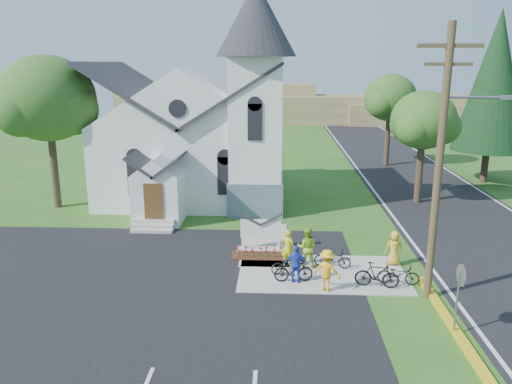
{
  "coord_description": "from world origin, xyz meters",
  "views": [
    {
      "loc": [
        -0.43,
        -19.14,
        8.63
      ],
      "look_at": [
        -1.5,
        5.0,
        2.38
      ],
      "focal_mm": 35.0,
      "sensor_mm": 36.0,
      "label": 1
    }
  ],
  "objects_px": {
    "cyclist_1": "(307,247)",
    "cyclist_3": "(327,270)",
    "bike_1": "(293,270)",
    "bike_2": "(332,258)",
    "cyclist_2": "(296,264)",
    "cyclist_4": "(394,248)",
    "church_sign": "(261,229)",
    "stop_sign": "(460,285)",
    "cyclist_0": "(288,248)",
    "bike_3": "(377,275)",
    "bike_4": "(398,274)",
    "bike_0": "(288,264)",
    "utility_pole": "(442,157)"
  },
  "relations": [
    {
      "from": "stop_sign",
      "to": "cyclist_3",
      "type": "bearing_deg",
      "value": 142.21
    },
    {
      "from": "utility_pole",
      "to": "bike_2",
      "type": "xyz_separation_m",
      "value": [
        -3.38,
        2.59,
        -4.94
      ]
    },
    {
      "from": "bike_1",
      "to": "bike_4",
      "type": "bearing_deg",
      "value": -98.13
    },
    {
      "from": "church_sign",
      "to": "utility_pole",
      "type": "relative_size",
      "value": 0.22
    },
    {
      "from": "cyclist_2",
      "to": "stop_sign",
      "type": "bearing_deg",
      "value": 149.39
    },
    {
      "from": "church_sign",
      "to": "cyclist_4",
      "type": "bearing_deg",
      "value": -15.61
    },
    {
      "from": "bike_1",
      "to": "cyclist_2",
      "type": "xyz_separation_m",
      "value": [
        0.1,
        -0.07,
        0.31
      ]
    },
    {
      "from": "cyclist_1",
      "to": "cyclist_3",
      "type": "bearing_deg",
      "value": 109.92
    },
    {
      "from": "church_sign",
      "to": "cyclist_1",
      "type": "relative_size",
      "value": 1.24
    },
    {
      "from": "cyclist_0",
      "to": "cyclist_2",
      "type": "distance_m",
      "value": 1.66
    },
    {
      "from": "cyclist_0",
      "to": "cyclist_3",
      "type": "xyz_separation_m",
      "value": [
        1.47,
        -2.31,
        -0.01
      ]
    },
    {
      "from": "cyclist_3",
      "to": "cyclist_2",
      "type": "bearing_deg",
      "value": -10.31
    },
    {
      "from": "church_sign",
      "to": "bike_2",
      "type": "relative_size",
      "value": 1.39
    },
    {
      "from": "bike_0",
      "to": "cyclist_3",
      "type": "xyz_separation_m",
      "value": [
        1.46,
        -1.6,
        0.43
      ]
    },
    {
      "from": "bike_0",
      "to": "cyclist_4",
      "type": "bearing_deg",
      "value": -100.14
    },
    {
      "from": "stop_sign",
      "to": "cyclist_3",
      "type": "xyz_separation_m",
      "value": [
        -3.92,
        3.04,
        -0.9
      ]
    },
    {
      "from": "stop_sign",
      "to": "cyclist_0",
      "type": "height_order",
      "value": "stop_sign"
    },
    {
      "from": "bike_0",
      "to": "cyclist_4",
      "type": "relative_size",
      "value": 1.01
    },
    {
      "from": "church_sign",
      "to": "bike_0",
      "type": "height_order",
      "value": "church_sign"
    },
    {
      "from": "utility_pole",
      "to": "bike_1",
      "type": "xyz_separation_m",
      "value": [
        -5.11,
        1.08,
        -4.88
      ]
    },
    {
      "from": "stop_sign",
      "to": "cyclist_1",
      "type": "xyz_separation_m",
      "value": [
        -4.57,
        5.36,
        -0.84
      ]
    },
    {
      "from": "church_sign",
      "to": "stop_sign",
      "type": "xyz_separation_m",
      "value": [
        6.63,
        -7.4,
        0.75
      ]
    },
    {
      "from": "bike_0",
      "to": "cyclist_1",
      "type": "xyz_separation_m",
      "value": [
        0.81,
        0.72,
        0.48
      ]
    },
    {
      "from": "utility_pole",
      "to": "cyclist_4",
      "type": "relative_size",
      "value": 6.52
    },
    {
      "from": "utility_pole",
      "to": "cyclist_2",
      "type": "height_order",
      "value": "utility_pole"
    },
    {
      "from": "cyclist_2",
      "to": "cyclist_4",
      "type": "xyz_separation_m",
      "value": [
        4.34,
        2.04,
        -0.02
      ]
    },
    {
      "from": "bike_0",
      "to": "cyclist_3",
      "type": "relative_size",
      "value": 0.93
    },
    {
      "from": "utility_pole",
      "to": "bike_2",
      "type": "height_order",
      "value": "utility_pole"
    },
    {
      "from": "cyclist_4",
      "to": "cyclist_0",
      "type": "bearing_deg",
      "value": 1.44
    },
    {
      "from": "cyclist_0",
      "to": "bike_3",
      "type": "xyz_separation_m",
      "value": [
        3.47,
        -1.95,
        -0.32
      ]
    },
    {
      "from": "stop_sign",
      "to": "cyclist_2",
      "type": "distance_m",
      "value": 6.36
    },
    {
      "from": "cyclist_2",
      "to": "cyclist_3",
      "type": "xyz_separation_m",
      "value": [
        1.16,
        -0.68,
        0.05
      ]
    },
    {
      "from": "cyclist_2",
      "to": "bike_3",
      "type": "xyz_separation_m",
      "value": [
        3.16,
        -0.32,
        -0.27
      ]
    },
    {
      "from": "cyclist_0",
      "to": "cyclist_1",
      "type": "distance_m",
      "value": 0.82
    },
    {
      "from": "bike_2",
      "to": "cyclist_3",
      "type": "relative_size",
      "value": 0.95
    },
    {
      "from": "bike_0",
      "to": "bike_4",
      "type": "distance_m",
      "value": 4.48
    },
    {
      "from": "bike_3",
      "to": "cyclist_3",
      "type": "bearing_deg",
      "value": 111.09
    },
    {
      "from": "cyclist_2",
      "to": "bike_3",
      "type": "bearing_deg",
      "value": 179.82
    },
    {
      "from": "utility_pole",
      "to": "cyclist_0",
      "type": "bearing_deg",
      "value": 153.5
    },
    {
      "from": "utility_pole",
      "to": "stop_sign",
      "type": "distance_m",
      "value": 4.52
    },
    {
      "from": "bike_1",
      "to": "bike_2",
      "type": "height_order",
      "value": "bike_1"
    },
    {
      "from": "cyclist_4",
      "to": "bike_4",
      "type": "bearing_deg",
      "value": 79.11
    },
    {
      "from": "bike_3",
      "to": "cyclist_4",
      "type": "height_order",
      "value": "cyclist_4"
    },
    {
      "from": "cyclist_3",
      "to": "bike_1",
      "type": "bearing_deg",
      "value": -10.6
    },
    {
      "from": "stop_sign",
      "to": "bike_1",
      "type": "xyz_separation_m",
      "value": [
        -5.18,
        3.78,
        -1.26
      ]
    },
    {
      "from": "cyclist_1",
      "to": "bike_4",
      "type": "height_order",
      "value": "cyclist_1"
    },
    {
      "from": "stop_sign",
      "to": "cyclist_4",
      "type": "height_order",
      "value": "stop_sign"
    },
    {
      "from": "cyclist_1",
      "to": "bike_4",
      "type": "distance_m",
      "value": 3.96
    },
    {
      "from": "bike_0",
      "to": "cyclist_3",
      "type": "bearing_deg",
      "value": -161.23
    },
    {
      "from": "bike_1",
      "to": "cyclist_3",
      "type": "relative_size",
      "value": 0.95
    }
  ]
}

